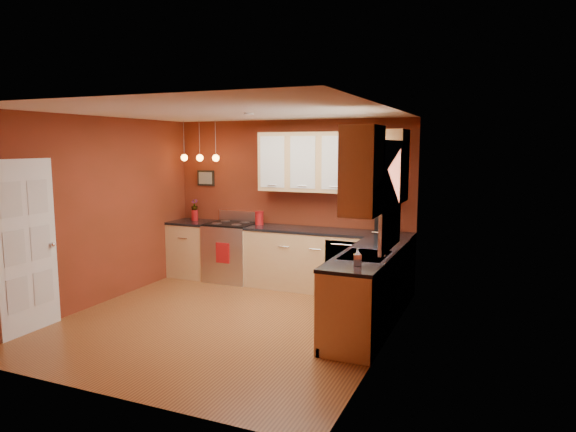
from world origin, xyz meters
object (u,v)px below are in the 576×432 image
at_px(gas_range, 231,251).
at_px(soap_pump, 357,257).
at_px(coffee_maker, 382,226).
at_px(red_canister, 259,218).
at_px(sink, 365,257).

xyz_separation_m(gas_range, soap_pump, (2.67, -2.05, 0.55)).
bearing_deg(coffee_maker, gas_range, -170.02).
bearing_deg(gas_range, soap_pump, -37.48).
relative_size(gas_range, coffee_maker, 4.47).
relative_size(gas_range, soap_pump, 6.01).
distance_m(gas_range, red_canister, 0.74).
bearing_deg(soap_pump, red_canister, 135.83).
xyz_separation_m(gas_range, sink, (2.62, -1.50, 0.43)).
xyz_separation_m(gas_range, coffee_maker, (2.47, 0.03, 0.57)).
xyz_separation_m(sink, soap_pump, (0.05, -0.55, 0.12)).
distance_m(gas_range, sink, 3.05).
xyz_separation_m(red_canister, coffee_maker, (2.00, -0.06, 0.01)).
bearing_deg(coffee_maker, soap_pump, -74.95).
distance_m(red_canister, soap_pump, 3.07).
distance_m(sink, coffee_maker, 1.54).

